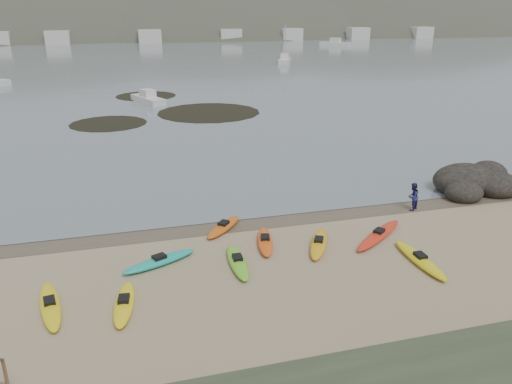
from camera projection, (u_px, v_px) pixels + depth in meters
name	position (u px, v px, depth m)	size (l,w,h in m)	color
ground	(256.00, 219.00, 26.29)	(600.00, 600.00, 0.00)	tan
wet_sand	(258.00, 221.00, 26.02)	(60.00, 60.00, 0.00)	brown
water	(124.00, 27.00, 297.78)	(1200.00, 1200.00, 0.00)	slate
kayaks	(256.00, 257.00, 21.87)	(17.24, 8.91, 0.34)	#EE5614
person_east	(413.00, 197.00, 27.16)	(0.76, 0.59, 1.56)	navy
rock_cluster	(475.00, 186.00, 30.24)	(5.53, 4.10, 1.99)	black
kelp_mats	(170.00, 110.00, 54.10)	(19.28, 22.71, 0.04)	black
moored_boats	(174.00, 58.00, 104.16)	(101.66, 87.20, 1.26)	silver
far_hills	(226.00, 72.00, 217.06)	(550.00, 135.00, 80.00)	#384235
far_town	(154.00, 36.00, 158.30)	(199.00, 5.00, 4.00)	beige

